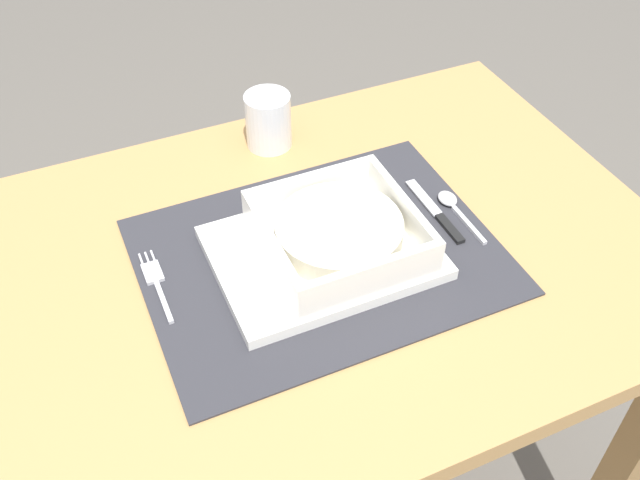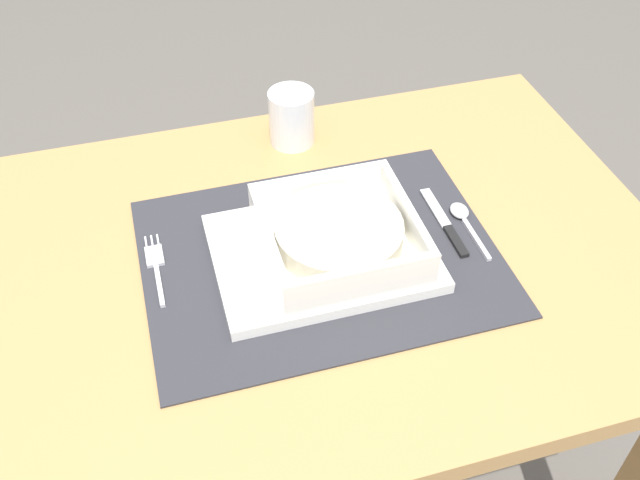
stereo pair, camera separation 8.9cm
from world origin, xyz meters
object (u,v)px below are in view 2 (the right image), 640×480
Objects in this scene: fork at (156,264)px; butter_knife at (447,226)px; dining_table at (326,309)px; drinking_glass at (292,119)px; porridge_bowl at (339,236)px; spoon at (463,216)px.

butter_knife is (0.38, -0.04, 0.00)m from fork.
dining_table is 10.60× the size of drinking_glass.
porridge_bowl is at bearing -91.45° from drinking_glass.
dining_table is 6.50× the size of butter_knife.
fork is 0.92× the size of butter_knife.
drinking_glass is at bearing 88.55° from porridge_bowl.
fork is (-0.22, 0.03, 0.12)m from dining_table.
drinking_glass is at bearing 85.99° from dining_table.
butter_knife is (0.16, -0.00, 0.12)m from dining_table.
drinking_glass is (0.23, 0.21, 0.03)m from fork.
dining_table is at bearing 123.32° from porridge_bowl.
dining_table is 0.25m from fork.
porridge_bowl is 0.23m from fork.
drinking_glass reaches higher than fork.
drinking_glass reaches higher than butter_knife.
spoon is (0.19, 0.01, 0.12)m from dining_table.
butter_knife is at bearing -1.21° from dining_table.
fork is at bearing 171.33° from dining_table.
porridge_bowl reaches higher than dining_table.
butter_knife is (-0.03, -0.01, -0.00)m from spoon.
porridge_bowl is at bearing -174.29° from butter_knife.
spoon is (0.18, 0.02, -0.03)m from porridge_bowl.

